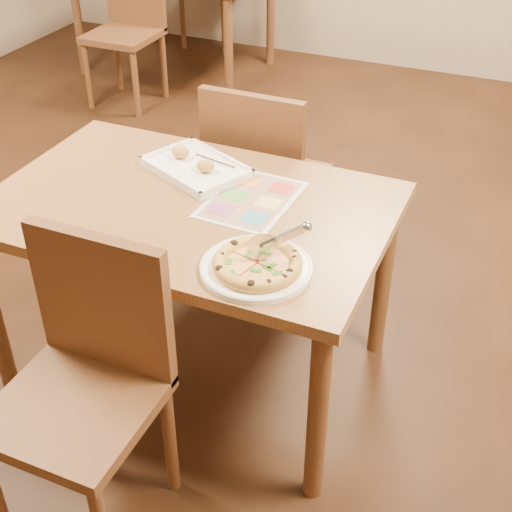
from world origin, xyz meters
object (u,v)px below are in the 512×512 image
at_px(chair_far, 261,166).
at_px(appetizer_tray, 196,167).
at_px(plate, 256,268).
at_px(pizza, 257,264).
at_px(menu, 252,199).
at_px(dining_table, 190,225).
at_px(bg_chair_near, 129,13).
at_px(chair_near, 89,354).
at_px(pizza_cutter, 276,241).

xyz_separation_m(chair_far, appetizer_tray, (-0.08, -0.40, 0.17)).
relative_size(plate, appetizer_tray, 0.76).
relative_size(pizza, menu, 0.69).
bearing_deg(chair_far, menu, 109.73).
relative_size(dining_table, appetizer_tray, 3.12).
distance_m(bg_chair_near, pizza, 3.15).
height_order(dining_table, pizza, pizza).
xyz_separation_m(chair_near, pizza, (0.36, 0.34, 0.18)).
relative_size(bg_chair_near, menu, 1.29).
bearing_deg(pizza, chair_near, -136.54).
height_order(dining_table, pizza_cutter, pizza_cutter).
height_order(plate, appetizer_tray, appetizer_tray).
bearing_deg(chair_near, pizza, 43.46).
xyz_separation_m(bg_chair_near, pizza_cutter, (2.00, -2.42, 0.25)).
height_order(chair_far, bg_chair_near, same).
bearing_deg(pizza, bg_chair_near, 128.48).
height_order(bg_chair_near, menu, bg_chair_near).
distance_m(bg_chair_near, plate, 3.14).
xyz_separation_m(chair_far, menu, (0.18, -0.50, 0.16)).
height_order(bg_chair_near, pizza, bg_chair_near).
bearing_deg(pizza, dining_table, 143.56).
xyz_separation_m(chair_near, menu, (0.18, 0.70, 0.16)).
bearing_deg(pizza_cutter, appetizer_tray, 101.00).
height_order(chair_near, pizza, chair_near).
relative_size(dining_table, menu, 3.56).
height_order(pizza, pizza_cutter, pizza_cutter).
bearing_deg(chair_near, dining_table, 90.00).
distance_m(dining_table, appetizer_tray, 0.24).
relative_size(dining_table, bg_chair_near, 2.77).
height_order(chair_near, menu, chair_near).
xyz_separation_m(chair_near, bg_chair_near, (-1.60, 2.80, 0.00)).
bearing_deg(chair_near, bg_chair_near, 119.74).
bearing_deg(chair_near, menu, 75.51).
distance_m(plate, pizza_cutter, 0.10).
relative_size(chair_near, appetizer_tray, 1.13).
height_order(dining_table, plate, plate).
height_order(chair_near, bg_chair_near, same).
bearing_deg(chair_far, bg_chair_near, -44.94).
relative_size(chair_far, plate, 1.48).
height_order(dining_table, bg_chair_near, bg_chair_near).
distance_m(plate, appetizer_tray, 0.63).
distance_m(dining_table, chair_near, 0.61).
relative_size(plate, menu, 0.87).
bearing_deg(plate, bg_chair_near, 128.45).
bearing_deg(appetizer_tray, chair_far, 78.79).
relative_size(dining_table, pizza, 5.13).
xyz_separation_m(chair_near, chair_far, (-0.00, 1.20, 0.00)).
bearing_deg(dining_table, menu, 28.40).
bearing_deg(plate, menu, 115.46).
bearing_deg(bg_chair_near, chair_near, -60.26).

